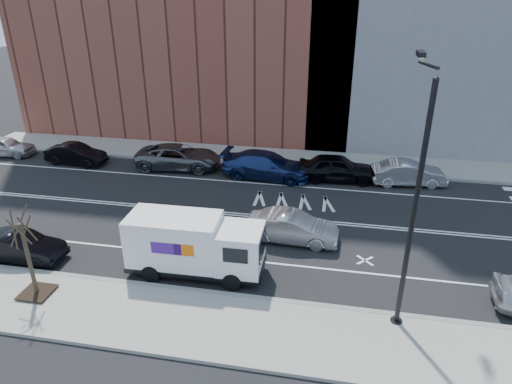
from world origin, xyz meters
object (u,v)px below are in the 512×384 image
(driving_sedan, at_px, (292,228))
(far_parked_a, at_px, (5,146))
(far_parked_b, at_px, (76,154))
(fedex_van, at_px, (194,245))

(driving_sedan, bearing_deg, far_parked_a, 72.17)
(far_parked_a, xyz_separation_m, driving_sedan, (21.72, -8.06, 0.03))
(far_parked_a, bearing_deg, far_parked_b, -100.45)
(fedex_van, relative_size, far_parked_a, 1.43)
(far_parked_b, bearing_deg, far_parked_a, 89.31)
(fedex_van, bearing_deg, far_parked_a, 146.43)
(far_parked_b, height_order, driving_sedan, driving_sedan)
(driving_sedan, bearing_deg, far_parked_b, 67.07)
(fedex_van, distance_m, driving_sedan, 5.14)
(far_parked_a, bearing_deg, driving_sedan, -115.63)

